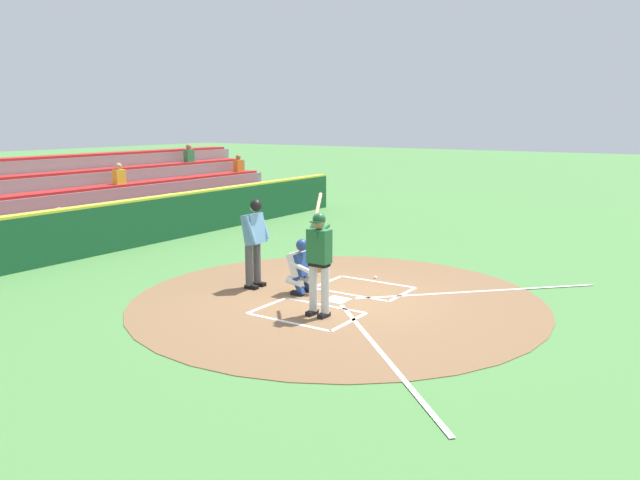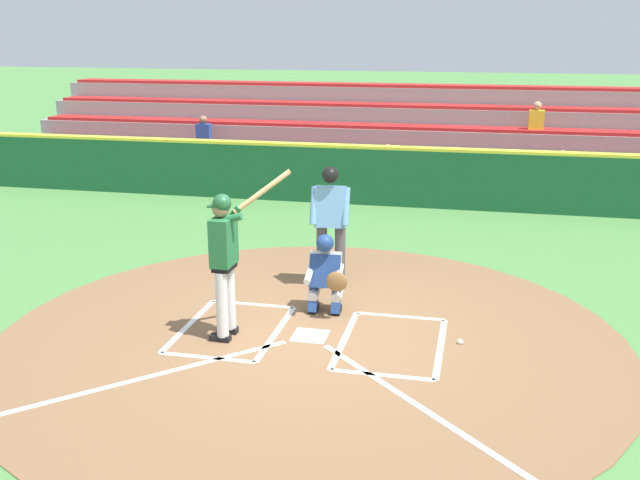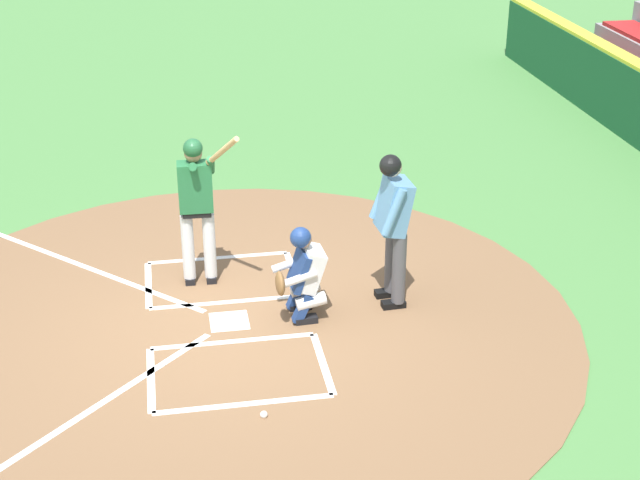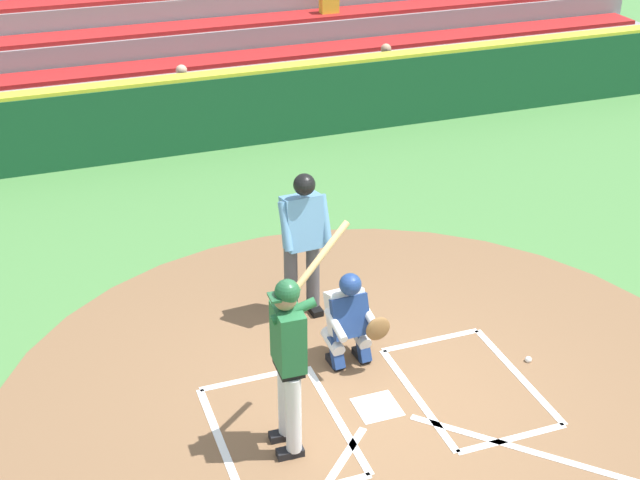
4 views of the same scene
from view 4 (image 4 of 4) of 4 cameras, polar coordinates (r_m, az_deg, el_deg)
The scene contains 9 objects.
ground_plane at distance 9.43m, azimuth 3.64°, elevation -10.57°, with size 120.00×120.00×0.00m, color #4C8442.
dirt_circle at distance 9.43m, azimuth 3.64°, elevation -10.54°, with size 8.00×8.00×0.01m, color brown.
home_plate_and_chalk at distance 8.82m, azimuth 5.95°, elevation -13.82°, with size 7.93×4.91×0.01m.
batter at distance 8.29m, azimuth -1.97°, elevation -7.14°, with size 0.94×0.69×2.13m.
catcher at distance 9.73m, azimuth 1.91°, elevation -4.89°, with size 0.61×0.61×1.13m.
plate_umpire at distance 10.31m, azimuth -1.09°, elevation 0.29°, with size 0.60×0.44×1.86m.
baseball at distance 10.29m, azimuth 13.04°, elevation -7.37°, with size 0.07×0.07×0.07m, color white.
backstop_wall at distance 15.45m, azimuth -7.37°, elevation 8.05°, with size 22.00×0.36×1.31m.
bleacher_stand at distance 18.44m, azimuth -9.78°, elevation 11.84°, with size 20.00×4.25×2.55m.
Camera 4 is at (3.05, 6.71, 5.88)m, focal length 50.58 mm.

